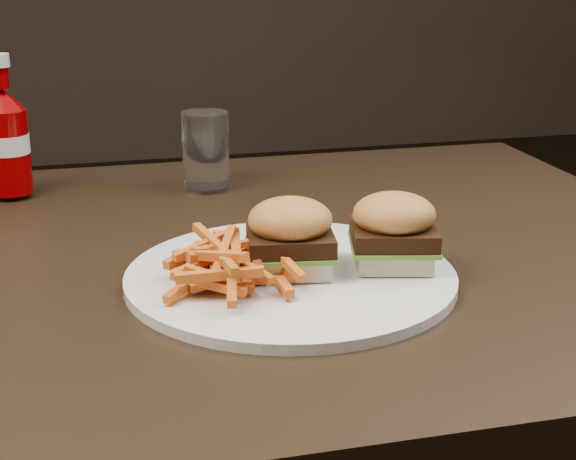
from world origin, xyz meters
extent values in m
cube|color=black|center=(0.00, 0.00, 0.73)|extent=(1.20, 0.80, 0.04)
cylinder|color=white|center=(0.11, -0.11, 0.76)|extent=(0.32, 0.32, 0.01)
cube|color=beige|center=(0.11, -0.11, 0.77)|extent=(0.08, 0.08, 0.02)
cube|color=beige|center=(0.22, -0.11, 0.77)|extent=(0.09, 0.08, 0.02)
cylinder|color=#810002|center=(-0.16, 0.27, 0.81)|extent=(0.07, 0.07, 0.11)
cylinder|color=white|center=(0.09, 0.24, 0.81)|extent=(0.08, 0.08, 0.10)
camera|label=1|loc=(-0.08, -0.88, 1.07)|focal=55.00mm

